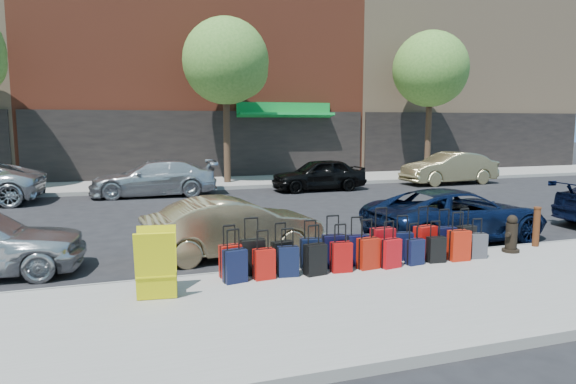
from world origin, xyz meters
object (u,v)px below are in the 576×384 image
object	(u,v)px
car_near_1	(234,227)
car_far_2	(319,175)
fire_hydrant	(511,235)
car_far_1	(154,178)
car_near_2	(456,215)
tree_center	(229,64)
tree_right	(433,71)
bollard	(536,226)
car_far_3	(449,168)
suitcase_front_5	(357,250)
display_rack	(156,264)

from	to	relation	value
car_near_1	car_far_2	distance (m)	10.95
fire_hydrant	car_far_1	xyz separation A→B (m)	(-6.35, 11.95, 0.19)
car_near_2	fire_hydrant	bearing A→B (deg)	177.66
tree_center	tree_right	distance (m)	10.50
fire_hydrant	car_near_2	world-z (taller)	car_near_2
bollard	car_far_2	size ratio (longest dim) A/B	0.22
tree_center	car_near_1	distance (m)	13.50
car_near_1	car_far_2	xyz separation A→B (m)	(5.69, 9.36, 0.05)
car_near_1	car_far_1	world-z (taller)	car_far_1
car_near_2	car_far_3	world-z (taller)	car_far_3
suitcase_front_5	fire_hydrant	bearing A→B (deg)	6.04
car_far_2	tree_right	bearing A→B (deg)	111.30
tree_center	tree_right	bearing A→B (deg)	0.00
car_far_3	car_far_2	bearing A→B (deg)	-89.97
bollard	suitcase_front_5	bearing A→B (deg)	-178.50
car_near_1	car_far_1	distance (m)	9.92
tree_center	display_rack	world-z (taller)	tree_center
bollard	car_near_1	world-z (taller)	car_near_1
suitcase_front_5	bollard	xyz separation A→B (m)	(4.33, 0.11, 0.16)
tree_right	fire_hydrant	distance (m)	17.07
fire_hydrant	car_far_2	xyz separation A→B (m)	(0.29, 11.43, 0.16)
tree_center	car_near_2	size ratio (longest dim) A/B	1.62
suitcase_front_5	car_near_2	bearing A→B (deg)	34.28
tree_center	suitcase_front_5	distance (m)	15.17
fire_hydrant	car_near_1	size ratio (longest dim) A/B	0.21
car_near_1	car_far_1	xyz separation A→B (m)	(-0.96, 9.88, 0.07)
bollard	tree_center	bearing A→B (deg)	104.50
tree_right	bollard	distance (m)	16.48
suitcase_front_5	car_far_2	size ratio (longest dim) A/B	0.23
display_rack	suitcase_front_5	bearing A→B (deg)	17.94
fire_hydrant	car_near_1	distance (m)	5.78
tree_right	display_rack	world-z (taller)	tree_right
tree_center	suitcase_front_5	bearing A→B (deg)	-92.63
car_far_3	display_rack	bearing A→B (deg)	-50.95
tree_center	car_far_3	size ratio (longest dim) A/B	1.62
car_far_1	car_far_2	world-z (taller)	car_far_1
suitcase_front_5	car_near_1	distance (m)	2.76
car_far_3	car_far_1	bearing A→B (deg)	-93.21
suitcase_front_5	car_far_3	bearing A→B (deg)	56.04
suitcase_front_5	car_near_1	xyz separation A→B (m)	(-1.93, 1.96, 0.19)
display_rack	car_near_1	bearing A→B (deg)	63.34
bollard	car_far_2	xyz separation A→B (m)	(-0.57, 11.20, 0.07)
bollard	car_far_3	xyz separation A→B (m)	(6.02, 11.43, 0.14)
car_near_2	suitcase_front_5	bearing A→B (deg)	113.65
suitcase_front_5	bollard	size ratio (longest dim) A/B	1.06
tree_center	fire_hydrant	world-z (taller)	tree_center
suitcase_front_5	display_rack	xyz separation A→B (m)	(-3.72, -0.69, 0.24)
car_near_1	display_rack	bearing A→B (deg)	139.91
car_far_2	car_far_3	size ratio (longest dim) A/B	0.88
car_near_1	fire_hydrant	bearing A→B (deg)	-116.94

